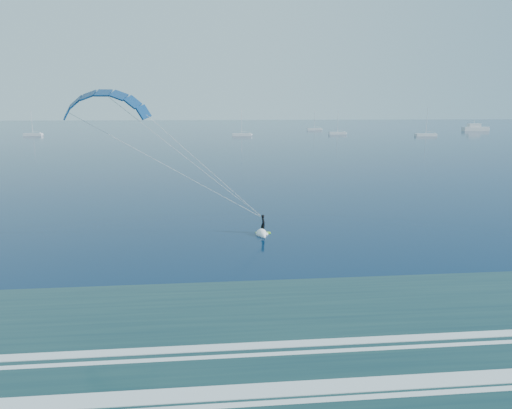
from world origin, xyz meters
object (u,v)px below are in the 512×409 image
at_px(kitesurfer_rig, 189,160).
at_px(motor_yacht, 475,128).
at_px(sailboat_5, 426,135).
at_px(sailboat_2, 242,135).
at_px(sailboat_4, 337,133).
at_px(sailboat_1, 33,134).
at_px(sailboat_3, 314,129).

bearing_deg(kitesurfer_rig, motor_yacht, 53.52).
bearing_deg(motor_yacht, sailboat_5, -138.46).
distance_m(sailboat_2, sailboat_4, 46.37).
distance_m(sailboat_1, sailboat_5, 175.77).
relative_size(sailboat_3, sailboat_5, 0.85).
relative_size(motor_yacht, sailboat_4, 1.27).
height_order(sailboat_1, sailboat_4, sailboat_4).
height_order(kitesurfer_rig, sailboat_2, kitesurfer_rig).
bearing_deg(sailboat_5, sailboat_1, 173.56).
distance_m(motor_yacht, sailboat_3, 87.28).
bearing_deg(kitesurfer_rig, sailboat_3, 74.26).
distance_m(motor_yacht, sailboat_1, 224.40).
distance_m(kitesurfer_rig, sailboat_4, 181.23).
bearing_deg(sailboat_1, sailboat_5, -6.44).
bearing_deg(sailboat_3, sailboat_1, -165.20).
height_order(sailboat_2, sailboat_5, sailboat_5).
bearing_deg(sailboat_2, sailboat_5, -6.55).
bearing_deg(kitesurfer_rig, sailboat_4, 70.20).
distance_m(sailboat_2, sailboat_5, 81.82).
bearing_deg(sailboat_5, kitesurfer_rig, -122.22).
height_order(kitesurfer_rig, sailboat_3, kitesurfer_rig).
xyz_separation_m(kitesurfer_rig, sailboat_3, (59.05, 209.51, -7.25)).
height_order(motor_yacht, sailboat_4, sailboat_4).
relative_size(motor_yacht, sailboat_1, 1.27).
distance_m(motor_yacht, sailboat_5, 64.83).
xyz_separation_m(sailboat_1, sailboat_2, (93.38, -10.37, 0.01)).
distance_m(sailboat_1, sailboat_4, 139.18).
height_order(motor_yacht, sailboat_3, sailboat_3).
distance_m(motor_yacht, sailboat_2, 134.11).
distance_m(sailboat_4, sailboat_5, 39.26).
bearing_deg(sailboat_5, sailboat_3, 124.08).
bearing_deg(sailboat_3, motor_yacht, -8.49).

